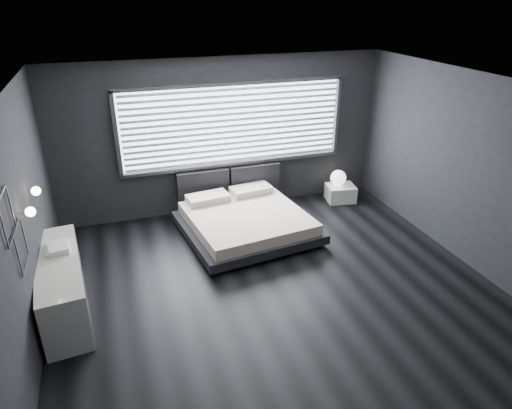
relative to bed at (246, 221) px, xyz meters
name	(u,v)px	position (x,y,z in m)	size (l,w,h in m)	color
room	(277,196)	(-0.06, -1.59, 1.15)	(6.04, 6.00, 2.80)	black
window	(234,125)	(0.14, 1.11, 1.36)	(4.14, 0.09, 1.52)	white
headboard	(229,181)	(0.00, 1.05, 0.32)	(1.96, 0.16, 0.52)	black
sconce_near	(30,212)	(-2.95, -1.54, 1.35)	(0.18, 0.11, 0.11)	silver
sconce_far	(36,191)	(-2.95, -0.94, 1.35)	(0.18, 0.11, 0.11)	silver
wall_art_upper	(7,216)	(-3.04, -2.14, 1.60)	(0.01, 0.48, 0.48)	#47474C
wall_art_lower	(21,246)	(-3.04, -1.89, 1.13)	(0.01, 0.48, 0.48)	#47474C
bed	(246,221)	(0.00, 0.00, 0.00)	(2.30, 2.22, 0.53)	black
nightstand	(340,193)	(2.19, 0.73, -0.09)	(0.54, 0.45, 0.31)	silver
orb_lamp	(338,178)	(2.14, 0.78, 0.22)	(0.31, 0.31, 0.31)	white
dresser	(62,285)	(-2.84, -1.21, 0.13)	(0.71, 1.93, 0.76)	silver
book_stack	(58,248)	(-2.83, -0.95, 0.54)	(0.31, 0.40, 0.08)	white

